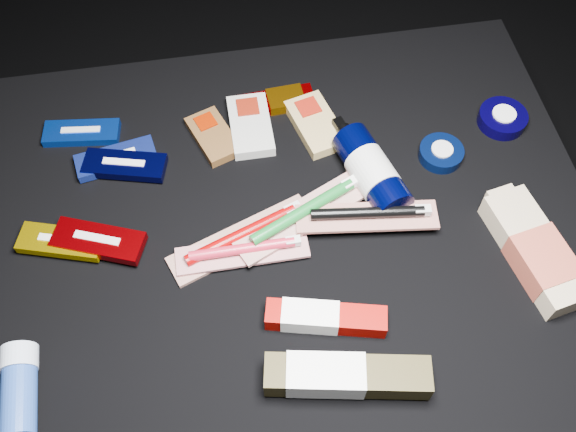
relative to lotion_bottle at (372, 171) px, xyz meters
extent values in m
plane|color=black|center=(-0.16, -0.06, -0.43)|extent=(3.00, 3.00, 0.00)
cube|color=black|center=(-0.16, -0.06, -0.23)|extent=(0.98, 0.78, 0.40)
cube|color=#0930A0|center=(-0.45, 0.17, -0.02)|extent=(0.13, 0.06, 0.01)
cube|color=beige|center=(-0.45, 0.17, -0.02)|extent=(0.06, 0.02, 0.02)
cube|color=#1F36AF|center=(-0.40, 0.11, -0.02)|extent=(0.13, 0.07, 0.01)
cube|color=silver|center=(-0.40, 0.11, -0.02)|extent=(0.07, 0.02, 0.02)
cube|color=black|center=(-0.38, 0.09, -0.02)|extent=(0.14, 0.08, 0.02)
cube|color=silver|center=(-0.38, 0.09, -0.02)|extent=(0.07, 0.03, 0.02)
cube|color=#B79600|center=(-0.48, -0.04, -0.02)|extent=(0.13, 0.08, 0.01)
cube|color=silver|center=(-0.48, -0.04, -0.02)|extent=(0.06, 0.03, 0.02)
cube|color=#6B0003|center=(-0.42, -0.05, -0.01)|extent=(0.14, 0.10, 0.02)
cube|color=beige|center=(-0.42, -0.05, -0.01)|extent=(0.07, 0.04, 0.02)
cube|color=brown|center=(-0.24, 0.13, -0.02)|extent=(0.09, 0.12, 0.02)
cube|color=#791600|center=(-0.25, 0.15, -0.02)|extent=(0.04, 0.04, 0.02)
cube|color=#B8B8B1|center=(-0.17, 0.14, -0.02)|extent=(0.07, 0.12, 0.02)
cube|color=maroon|center=(-0.17, 0.17, -0.02)|extent=(0.04, 0.04, 0.02)
cube|color=tan|center=(-0.06, 0.12, -0.02)|extent=(0.09, 0.13, 0.02)
cube|color=maroon|center=(-0.07, 0.15, -0.02)|extent=(0.04, 0.04, 0.02)
cube|color=#6D0001|center=(-0.13, 0.19, -0.02)|extent=(0.15, 0.05, 0.02)
cube|color=#A56306|center=(-0.10, 0.19, -0.02)|extent=(0.06, 0.05, 0.02)
cylinder|color=black|center=(0.00, 0.00, 0.00)|extent=(0.10, 0.16, 0.06)
cylinder|color=silver|center=(0.00, 0.00, 0.00)|extent=(0.08, 0.08, 0.06)
cylinder|color=black|center=(-0.02, 0.08, 0.00)|extent=(0.03, 0.02, 0.02)
cube|color=black|center=(-0.03, 0.10, -0.01)|extent=(0.02, 0.03, 0.01)
cylinder|color=black|center=(0.25, 0.08, -0.02)|extent=(0.08, 0.08, 0.02)
cylinder|color=white|center=(0.25, 0.08, -0.02)|extent=(0.04, 0.04, 0.03)
cylinder|color=black|center=(0.13, 0.03, -0.02)|extent=(0.07, 0.07, 0.02)
cylinder|color=silver|center=(0.13, 0.03, -0.02)|extent=(0.03, 0.03, 0.02)
cube|color=tan|center=(0.20, -0.17, -0.01)|extent=(0.10, 0.20, 0.04)
cube|color=#9F4433|center=(0.21, -0.19, -0.01)|extent=(0.09, 0.10, 0.04)
cube|color=tan|center=(0.19, -0.07, -0.01)|extent=(0.05, 0.03, 0.03)
cylinder|color=navy|center=(-0.52, -0.27, -0.01)|extent=(0.05, 0.09, 0.05)
cylinder|color=#B0BDD1|center=(-0.53, -0.22, -0.01)|extent=(0.05, 0.03, 0.05)
cube|color=#B5B0AA|center=(-0.21, -0.07, -0.03)|extent=(0.23, 0.13, 0.01)
cylinder|color=#760203|center=(-0.21, -0.07, -0.01)|extent=(0.18, 0.08, 0.02)
cube|color=#BBBBB7|center=(-0.13, -0.04, -0.01)|extent=(0.03, 0.02, 0.01)
cube|color=silver|center=(-0.22, -0.10, -0.02)|extent=(0.20, 0.05, 0.01)
cylinder|color=#AC1C31|center=(-0.22, -0.10, -0.01)|extent=(0.16, 0.02, 0.02)
cube|color=silver|center=(-0.14, -0.10, -0.01)|extent=(0.02, 0.01, 0.01)
cube|color=silver|center=(-0.12, -0.05, -0.01)|extent=(0.23, 0.14, 0.01)
cylinder|color=#125E22|center=(-0.12, -0.05, 0.00)|extent=(0.17, 0.09, 0.02)
cube|color=silver|center=(-0.04, -0.02, 0.00)|extent=(0.03, 0.02, 0.01)
cube|color=#ADA5A1|center=(-0.02, -0.08, -0.01)|extent=(0.22, 0.08, 0.01)
cylinder|color=black|center=(-0.02, -0.08, 0.01)|extent=(0.17, 0.04, 0.02)
cube|color=#BAB9B5|center=(0.06, -0.09, 0.01)|extent=(0.03, 0.02, 0.01)
cube|color=#890400|center=(-0.12, -0.22, -0.02)|extent=(0.17, 0.08, 0.03)
cube|color=white|center=(-0.14, -0.22, -0.01)|extent=(0.09, 0.06, 0.03)
cube|color=#2F2910|center=(-0.11, -0.31, -0.01)|extent=(0.22, 0.09, 0.04)
cube|color=silver|center=(-0.13, -0.30, 0.00)|extent=(0.11, 0.07, 0.04)
camera|label=1|loc=(-0.22, -0.55, 0.81)|focal=40.00mm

